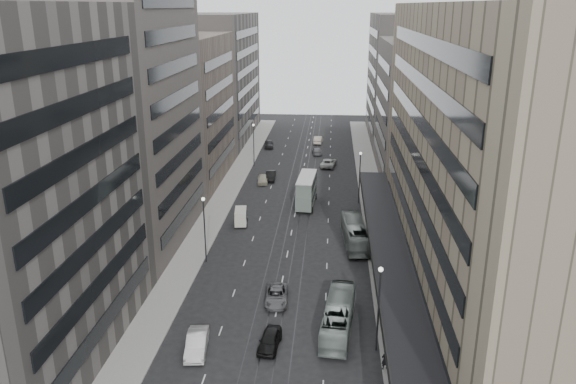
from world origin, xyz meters
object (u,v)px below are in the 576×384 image
(pedestrian, at_px, (385,360))
(double_decker, at_px, (306,190))
(bus_near, at_px, (338,316))
(sedan_0, at_px, (270,340))
(bus_far, at_px, (355,233))
(sedan_2, at_px, (276,296))
(panel_van, at_px, (241,216))
(sedan_1, at_px, (197,343))

(pedestrian, bearing_deg, double_decker, -101.11)
(bus_near, xyz_separation_m, pedestrian, (3.95, -6.06, -0.41))
(pedestrian, bearing_deg, sedan_0, -37.52)
(bus_far, bearing_deg, sedan_0, 65.99)
(bus_far, bearing_deg, sedan_2, 56.52)
(bus_far, xyz_separation_m, double_decker, (-7.00, 14.34, 1.03))
(double_decker, bearing_deg, sedan_2, -89.80)
(panel_van, height_order, sedan_1, panel_van)
(bus_far, relative_size, sedan_1, 2.18)
(bus_near, height_order, sedan_1, bus_near)
(bus_near, distance_m, pedestrian, 7.24)
(double_decker, distance_m, sedan_1, 40.45)
(double_decker, relative_size, sedan_2, 1.72)
(pedestrian, bearing_deg, panel_van, -84.50)
(double_decker, xyz_separation_m, panel_van, (-8.90, -8.79, -1.31))
(sedan_0, relative_size, sedan_2, 0.86)
(sedan_1, bearing_deg, sedan_2, 49.87)
(bus_near, bearing_deg, double_decker, -76.31)
(panel_van, height_order, pedestrian, panel_van)
(double_decker, xyz_separation_m, pedestrian, (8.70, -41.13, -1.48))
(sedan_1, xyz_separation_m, pedestrian, (16.66, -1.51, 0.25))
(panel_van, distance_m, pedestrian, 36.82)
(bus_near, height_order, sedan_0, bus_near)
(double_decker, bearing_deg, bus_near, -78.85)
(panel_van, xyz_separation_m, pedestrian, (17.60, -32.34, -0.17))
(double_decker, xyz_separation_m, sedan_2, (-1.71, -30.16, -1.85))
(double_decker, height_order, panel_van, double_decker)
(sedan_0, bearing_deg, double_decker, 93.41)
(double_decker, distance_m, pedestrian, 42.06)
(panel_van, bearing_deg, bus_near, -69.77)
(double_decker, xyz_separation_m, sedan_0, (-1.49, -38.50, -1.82))
(bus_far, distance_m, sedan_0, 25.62)
(bus_far, xyz_separation_m, sedan_2, (-8.71, -15.82, -0.82))
(bus_far, distance_m, panel_van, 16.85)
(bus_far, bearing_deg, double_decker, -68.64)
(bus_far, bearing_deg, panel_van, -23.91)
(bus_far, height_order, sedan_1, bus_far)
(bus_near, bearing_deg, sedan_0, 34.77)
(sedan_0, height_order, sedan_1, sedan_1)
(panel_van, height_order, sedan_2, panel_van)
(panel_van, distance_m, sedan_1, 30.85)
(bus_far, relative_size, double_decker, 1.25)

